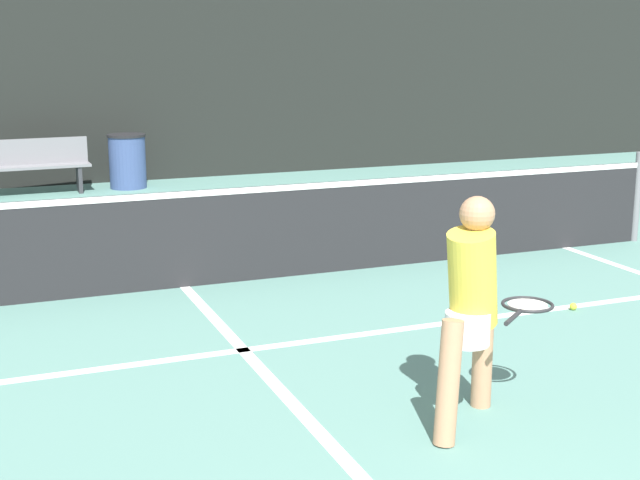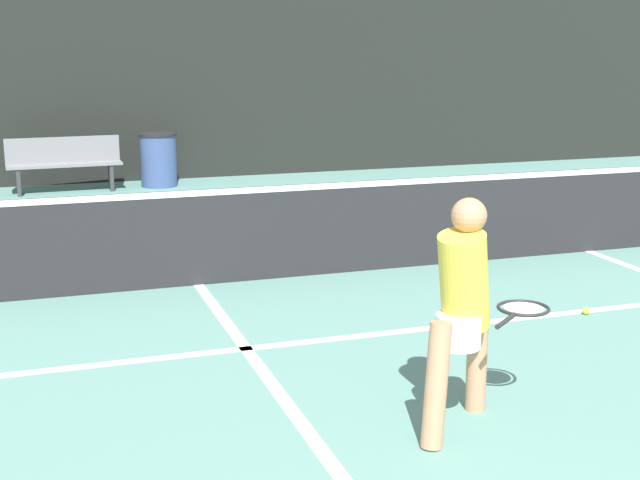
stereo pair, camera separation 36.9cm
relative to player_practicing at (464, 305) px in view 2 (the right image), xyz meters
name	(u,v)px [view 2 (the right image)]	position (x,y,z in m)	size (l,w,h in m)	color
court_service_line	(246,348)	(-0.95, 1.79, -0.78)	(8.25, 0.10, 0.01)	white
court_center_mark	(278,392)	(-0.95, 0.85, -0.78)	(0.10, 5.79, 0.01)	white
net	(197,234)	(-0.95, 3.75, -0.27)	(11.09, 0.09, 1.07)	slate
fence_back	(117,85)	(-0.95, 10.63, 0.83)	(24.00, 0.06, 3.25)	black
player_practicing	(464,305)	(0.00, 0.00, 0.00)	(1.14, 0.70, 1.45)	tan
tennis_ball_scattered_5	(586,311)	(2.12, 1.70, -0.75)	(0.07, 0.07, 0.07)	#D1E033
courtside_bench	(64,162)	(-1.90, 9.82, -0.31)	(1.77, 0.44, 0.86)	slate
trash_bin	(159,160)	(-0.41, 9.91, -0.35)	(0.61, 0.61, 0.87)	#384C7F
parked_car	(250,120)	(2.33, 14.69, -0.18)	(1.84, 4.63, 1.43)	navy
tree_east	(451,10)	(7.20, 14.68, 2.23)	(2.99, 2.99, 3.51)	brown
building_far	(63,7)	(-0.95, 26.42, 2.60)	(36.00, 2.40, 6.76)	beige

